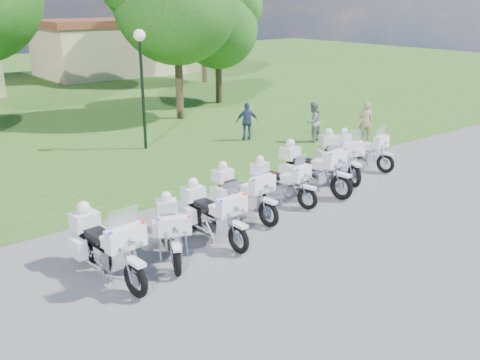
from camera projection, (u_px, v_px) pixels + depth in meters
ground at (245, 235)px, 13.15m from camera, size 100.00×100.00×0.00m
motorcycle_0 at (105, 244)px, 10.95m from camera, size 1.00×2.63×1.77m
motorcycle_1 at (171, 228)px, 11.92m from camera, size 1.35×2.17×1.56m
motorcycle_2 at (212, 212)px, 12.76m from camera, size 0.82×2.44×1.64m
motorcycle_3 at (241, 191)px, 14.14m from camera, size 0.90×2.44×1.64m
motorcycle_4 at (279, 181)px, 15.13m from camera, size 1.06×2.22×1.51m
motorcycle_5 at (311, 167)px, 15.99m from camera, size 1.08×2.64×1.78m
motorcycle_6 at (339, 155)px, 17.27m from camera, size 1.43×2.48×1.74m
motorcycle_7 at (361, 149)px, 18.31m from camera, size 0.96×2.30×1.55m
lamp_post at (141, 61)px, 19.69m from camera, size 0.44×0.44×4.49m
tree_3 at (217, 21)px, 28.64m from camera, size 5.02×4.29×6.70m
building_east at (116, 46)px, 41.31m from camera, size 11.44×7.28×4.10m
bystander_a at (366, 121)px, 21.78m from camera, size 0.69×0.64×1.58m
bystander_b at (313, 122)px, 21.54m from camera, size 0.86×0.71×1.64m
bystander_c at (247, 122)px, 21.77m from camera, size 0.98×0.75×1.55m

